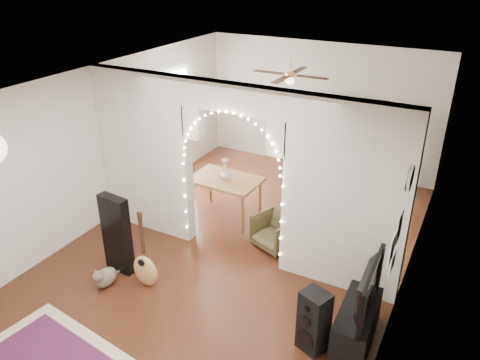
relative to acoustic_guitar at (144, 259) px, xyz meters
The scene contains 23 objects.
floor 1.57m from the acoustic_guitar, 62.06° to the left, with size 7.50×7.50×0.00m, color black.
ceiling 2.71m from the acoustic_guitar, 62.06° to the left, with size 5.00×7.50×0.02m, color white.
wall_back 5.21m from the acoustic_guitar, 82.08° to the left, with size 5.00×0.02×2.70m, color silver.
wall_front 2.68m from the acoustic_guitar, 73.71° to the right, with size 5.00×0.02×2.70m, color silver.
wall_left 2.41m from the acoustic_guitar, 143.39° to the left, with size 0.02×7.50×2.70m, color silver.
wall_right 3.59m from the acoustic_guitar, 22.56° to the left, with size 0.02×7.50×2.70m, color silver.
divider_wall 1.80m from the acoustic_guitar, 62.06° to the left, with size 5.00×0.20×2.70m.
fairy_lights 1.78m from the acoustic_guitar, 59.56° to the left, with size 1.64×0.04×1.60m, color #FFEABF, non-canonical shape.
window 3.75m from the acoustic_guitar, 119.38° to the left, with size 0.04×1.20×1.40m, color white.
wall_clock 3.67m from the acoustic_guitar, 12.94° to the left, with size 0.31×0.31×0.03m, color white.
picture_frames 3.37m from the acoustic_guitar, ahead, with size 0.02×0.50×0.70m, color white, non-canonical shape.
ceiling_fan 3.93m from the acoustic_guitar, 78.03° to the left, with size 1.10×1.10×0.30m, color gold, non-canonical shape.
guitar_case 0.61m from the acoustic_guitar, 168.41° to the left, with size 0.47×0.16×1.22m, color black.
acoustic_guitar is the anchor object (origin of this frame).
tabby_cat 0.65m from the acoustic_guitar, 150.17° to the right, with size 0.28×0.56×0.37m.
floor_speaker 2.49m from the acoustic_guitar, ahead, with size 0.39×0.36×0.81m.
media_console 2.93m from the acoustic_guitar, ahead, with size 0.40×1.00×0.50m, color black.
tv 2.95m from the acoustic_guitar, ahead, with size 1.07×0.14×0.62m, color black.
bookcase 4.88m from the acoustic_guitar, 72.84° to the left, with size 1.64×0.42×1.68m, color beige.
dining_table 2.22m from the acoustic_guitar, 88.84° to the left, with size 1.22×0.83×0.76m.
flower_vase 2.25m from the acoustic_guitar, 88.84° to the left, with size 0.18×0.18×0.19m, color white.
dining_chair_left 2.14m from the acoustic_guitar, 55.36° to the left, with size 0.60×0.62×0.56m, color #4B4225.
dining_chair_right 4.39m from the acoustic_guitar, 77.91° to the left, with size 0.50×0.52×0.47m, color #4B4225.
Camera 1 is at (2.98, -5.43, 4.27)m, focal length 35.00 mm.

